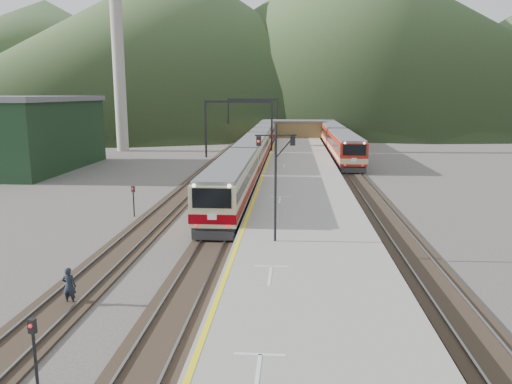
# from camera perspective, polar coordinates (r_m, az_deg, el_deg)

# --- Properties ---
(ground) EXTENTS (400.00, 400.00, 0.00)m
(ground) POSITION_cam_1_polar(r_m,az_deg,el_deg) (17.92, -12.26, -18.81)
(ground) COLOR #47423D
(ground) RESTS_ON ground
(track_main) EXTENTS (2.60, 200.00, 0.23)m
(track_main) POSITION_cam_1_polar(r_m,az_deg,el_deg) (55.74, -0.71, 2.08)
(track_main) COLOR black
(track_main) RESTS_ON ground
(track_far) EXTENTS (2.60, 200.00, 0.23)m
(track_far) POSITION_cam_1_polar(r_m,az_deg,el_deg) (56.38, -5.78, 2.13)
(track_far) COLOR black
(track_far) RESTS_ON ground
(track_second) EXTENTS (2.60, 200.00, 0.23)m
(track_second) POSITION_cam_1_polar(r_m,az_deg,el_deg) (55.96, 11.11, 1.91)
(track_second) COLOR black
(track_second) RESTS_ON ground
(platform) EXTENTS (8.00, 100.00, 1.00)m
(platform) POSITION_cam_1_polar(r_m,az_deg,el_deg) (53.51, 5.10, 2.12)
(platform) COLOR gray
(platform) RESTS_ON ground
(gantry_near) EXTENTS (9.55, 0.25, 8.00)m
(gantry_near) POSITION_cam_1_polar(r_m,az_deg,el_deg) (70.32, -2.01, 8.49)
(gantry_near) COLOR black
(gantry_near) RESTS_ON ground
(gantry_far) EXTENTS (9.55, 0.25, 8.00)m
(gantry_far) POSITION_cam_1_polar(r_m,az_deg,el_deg) (95.19, -0.38, 9.20)
(gantry_far) COLOR black
(gantry_far) RESTS_ON ground
(warehouse) EXTENTS (14.50, 20.50, 8.60)m
(warehouse) POSITION_cam_1_polar(r_m,az_deg,el_deg) (65.73, -25.82, 6.09)
(warehouse) COLOR black
(warehouse) RESTS_ON ground
(smokestack) EXTENTS (1.80, 1.80, 30.00)m
(smokestack) POSITION_cam_1_polar(r_m,az_deg,el_deg) (81.57, -15.49, 15.09)
(smokestack) COLOR #9E998E
(smokestack) RESTS_ON ground
(station_shed) EXTENTS (9.40, 4.40, 3.10)m
(station_shed) POSITION_cam_1_polar(r_m,az_deg,el_deg) (93.06, 4.76, 7.25)
(station_shed) COLOR brown
(station_shed) RESTS_ON platform
(hill_a) EXTENTS (180.00, 180.00, 60.00)m
(hill_a) POSITION_cam_1_polar(r_m,az_deg,el_deg) (210.72, -8.46, 16.82)
(hill_a) COLOR #334B2A
(hill_a) RESTS_ON ground
(hill_b) EXTENTS (220.00, 220.00, 75.00)m
(hill_b) POSITION_cam_1_polar(r_m,az_deg,el_deg) (247.80, 10.51, 17.63)
(hill_b) COLOR #334B2A
(hill_b) RESTS_ON ground
(hill_d) EXTENTS (200.00, 200.00, 55.00)m
(hill_d) POSITION_cam_1_polar(r_m,az_deg,el_deg) (284.32, -22.57, 14.11)
(hill_d) COLOR #334B2A
(hill_d) RESTS_ON ground
(main_train) EXTENTS (2.86, 98.14, 3.49)m
(main_train) POSITION_cam_1_polar(r_m,az_deg,el_deg) (77.98, 0.71, 6.10)
(main_train) COLOR tan
(main_train) RESTS_ON track_main
(second_train) EXTENTS (3.08, 63.19, 3.76)m
(second_train) POSITION_cam_1_polar(r_m,az_deg,el_deg) (87.24, 8.70, 6.60)
(second_train) COLOR #A31C10
(second_train) RESTS_ON track_second
(signal_mast) EXTENTS (2.18, 0.52, 6.34)m
(signal_mast) POSITION_cam_1_polar(r_m,az_deg,el_deg) (26.45, 2.25, 2.50)
(signal_mast) COLOR black
(signal_mast) RESTS_ON platform
(short_signal_a) EXTENTS (0.25, 0.20, 2.27)m
(short_signal_a) POSITION_cam_1_polar(r_m,az_deg,el_deg) (17.08, -24.05, -15.60)
(short_signal_a) COLOR black
(short_signal_a) RESTS_ON ground
(short_signal_b) EXTENTS (0.24, 0.20, 2.27)m
(short_signal_b) POSITION_cam_1_polar(r_m,az_deg,el_deg) (40.90, -6.80, 0.65)
(short_signal_b) COLOR black
(short_signal_b) RESTS_ON ground
(short_signal_c) EXTENTS (0.26, 0.23, 2.27)m
(short_signal_c) POSITION_cam_1_polar(r_m,az_deg,el_deg) (37.48, -13.83, -0.56)
(short_signal_c) COLOR black
(short_signal_c) RESTS_ON ground
(worker) EXTENTS (0.61, 0.41, 1.65)m
(worker) POSITION_cam_1_polar(r_m,az_deg,el_deg) (23.06, -20.58, -10.02)
(worker) COLOR black
(worker) RESTS_ON ground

